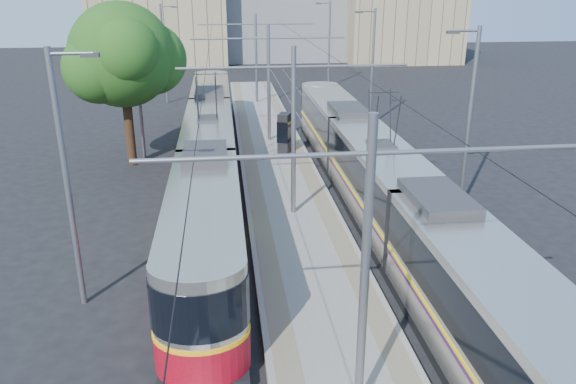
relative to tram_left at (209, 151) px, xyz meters
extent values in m
plane|color=black|center=(3.60, -13.10, -1.70)|extent=(160.00, 160.00, 0.00)
cube|color=gray|center=(3.60, 3.90, -1.55)|extent=(4.00, 50.00, 0.30)
cube|color=gray|center=(2.15, 3.90, -1.40)|extent=(0.70, 50.00, 0.01)
cube|color=gray|center=(5.05, 3.90, -1.40)|extent=(0.70, 50.00, 0.01)
cube|color=gray|center=(-0.72, 3.90, -1.69)|extent=(0.07, 70.00, 0.03)
cube|color=gray|center=(0.72, 3.90, -1.69)|extent=(0.07, 70.00, 0.03)
cube|color=gray|center=(6.48, 3.90, -1.69)|extent=(0.07, 70.00, 0.03)
cube|color=gray|center=(7.92, 3.90, -1.69)|extent=(0.07, 70.00, 0.03)
cube|color=black|center=(0.00, 0.00, -1.50)|extent=(2.30, 31.96, 0.40)
cube|color=#AEABA0|center=(0.00, 0.00, 0.15)|extent=(2.40, 30.36, 2.90)
cube|color=black|center=(0.00, 0.00, 0.65)|extent=(2.43, 30.36, 1.30)
cube|color=#FFA60D|center=(0.00, 0.00, -0.25)|extent=(2.43, 30.36, 0.12)
cube|color=#9E0918|center=(0.00, 0.00, -0.75)|extent=(2.42, 30.36, 1.10)
cube|color=#2D2D30|center=(0.00, 0.00, 1.75)|extent=(1.68, 3.00, 0.30)
cube|color=black|center=(7.20, -5.60, -1.50)|extent=(2.30, 31.37, 0.40)
cube|color=beige|center=(7.20, -5.60, 0.15)|extent=(2.40, 29.77, 2.90)
cube|color=black|center=(7.20, -5.60, 0.65)|extent=(2.43, 29.77, 1.30)
cube|color=yellow|center=(7.20, -5.60, -0.25)|extent=(2.43, 29.77, 0.12)
cube|color=#40164D|center=(7.20, -5.60, -0.40)|extent=(2.43, 29.77, 0.10)
cube|color=#2D2D30|center=(7.20, -5.60, 1.75)|extent=(1.68, 3.00, 0.30)
cylinder|color=slate|center=(3.60, -17.10, 2.10)|extent=(0.20, 0.20, 7.00)
cylinder|color=slate|center=(3.60, -17.10, 4.80)|extent=(9.20, 0.10, 0.10)
cylinder|color=slate|center=(3.60, -5.10, 2.10)|extent=(0.20, 0.20, 7.00)
cylinder|color=slate|center=(3.60, -5.10, 4.80)|extent=(9.20, 0.10, 0.10)
cylinder|color=slate|center=(3.60, 6.90, 2.10)|extent=(0.20, 0.20, 7.00)
cylinder|color=slate|center=(3.60, 6.90, 4.80)|extent=(9.20, 0.10, 0.10)
cylinder|color=slate|center=(3.60, 18.90, 2.10)|extent=(0.20, 0.20, 7.00)
cylinder|color=slate|center=(3.60, 18.90, 4.80)|extent=(9.20, 0.10, 0.10)
cylinder|color=black|center=(0.00, 3.90, 3.85)|extent=(0.02, 70.00, 0.02)
cylinder|color=black|center=(7.20, 3.90, 3.85)|extent=(0.02, 70.00, 0.02)
cylinder|color=slate|center=(-3.90, -11.10, 2.30)|extent=(0.18, 0.18, 8.00)
cube|color=#2D2D30|center=(-2.80, -11.10, 6.05)|extent=(0.50, 0.22, 0.12)
cylinder|color=slate|center=(-3.90, 4.90, 2.30)|extent=(0.18, 0.18, 8.00)
cube|color=#2D2D30|center=(-2.80, 4.90, 6.05)|extent=(0.50, 0.22, 0.12)
cylinder|color=slate|center=(-3.90, 20.90, 2.30)|extent=(0.18, 0.18, 8.00)
cube|color=#2D2D30|center=(-2.80, 20.90, 6.05)|extent=(0.50, 0.22, 0.12)
cylinder|color=slate|center=(11.10, -5.10, 2.30)|extent=(0.18, 0.18, 8.00)
cube|color=#2D2D30|center=(10.00, -5.10, 6.05)|extent=(0.50, 0.22, 0.12)
cylinder|color=slate|center=(11.10, 10.90, 2.30)|extent=(0.18, 0.18, 8.00)
cube|color=#2D2D30|center=(10.00, 10.90, 6.05)|extent=(0.50, 0.22, 0.12)
cylinder|color=slate|center=(11.10, 26.90, 2.30)|extent=(0.18, 0.18, 8.00)
cube|color=#2D2D30|center=(10.00, 26.90, 6.05)|extent=(0.50, 0.22, 0.12)
cube|color=black|center=(4.23, 3.94, -0.25)|extent=(0.92, 1.15, 2.31)
cube|color=black|center=(4.23, 3.94, -0.10)|extent=(0.97, 1.20, 1.20)
cylinder|color=#382314|center=(-4.40, 3.56, 0.12)|extent=(0.50, 0.50, 3.64)
sphere|color=#1C4714|center=(-4.40, 3.56, 4.33)|extent=(5.46, 5.46, 5.46)
sphere|color=#1C4714|center=(-3.03, 4.47, 3.99)|extent=(3.87, 3.87, 3.87)
cube|color=tan|center=(-6.40, 46.90, 4.46)|extent=(16.00, 12.00, 12.33)
cube|color=slate|center=(9.60, 50.90, 5.63)|extent=(18.00, 14.00, 14.66)
cube|color=tan|center=(23.60, 44.90, 3.76)|extent=(14.00, 10.00, 10.93)
camera|label=1|loc=(0.76, -27.33, 7.92)|focal=35.00mm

